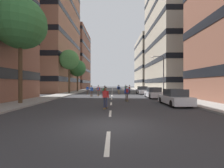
% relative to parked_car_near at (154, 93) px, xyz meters
% --- Properties ---
extents(ground_plane, '(163.41, 163.41, 0.00)m').
position_rel_parked_car_near_xyz_m(ground_plane, '(-5.98, 13.06, -0.70)').
color(ground_plane, '#333335').
extents(sidewalk_left, '(3.38, 74.89, 0.14)m').
position_rel_parked_car_near_xyz_m(sidewalk_left, '(-14.85, 16.47, -0.63)').
color(sidewalk_left, gray).
rests_on(sidewalk_left, ground_plane).
extents(sidewalk_right, '(3.38, 74.89, 0.14)m').
position_rel_parked_car_near_xyz_m(sidewalk_right, '(2.89, 16.47, -0.63)').
color(sidewalk_right, gray).
rests_on(sidewalk_right, ground_plane).
extents(lane_markings, '(0.16, 62.20, 0.01)m').
position_rel_parked_car_near_xyz_m(lane_markings, '(-5.98, 13.83, -0.70)').
color(lane_markings, silver).
rests_on(lane_markings, ground_plane).
extents(building_left_mid, '(15.72, 19.48, 30.41)m').
position_rel_parked_car_near_xyz_m(building_left_mid, '(-24.34, 17.78, 14.60)').
color(building_left_mid, '#9E6B51').
rests_on(building_left_mid, ground_plane).
extents(building_left_far, '(15.72, 19.52, 23.93)m').
position_rel_parked_car_near_xyz_m(building_left_far, '(-24.34, 41.03, 11.36)').
color(building_left_far, brown).
rests_on(building_left_far, ground_plane).
extents(building_right_mid, '(15.72, 19.90, 33.07)m').
position_rel_parked_car_near_xyz_m(building_right_mid, '(12.38, 17.78, 15.93)').
color(building_right_mid, '#BCB29E').
rests_on(building_right_mid, ground_plane).
extents(building_right_far, '(15.72, 19.88, 20.55)m').
position_rel_parked_car_near_xyz_m(building_right_far, '(12.38, 41.03, 9.67)').
color(building_right_far, '#BCB29E').
rests_on(building_right_far, ground_plane).
extents(parked_car_near, '(1.82, 4.40, 1.52)m').
position_rel_parked_car_near_xyz_m(parked_car_near, '(0.00, 0.00, 0.00)').
color(parked_car_near, silver).
rests_on(parked_car_near, ground_plane).
extents(parked_car_mid, '(1.82, 4.40, 1.52)m').
position_rel_parked_car_near_xyz_m(parked_car_mid, '(0.00, 8.39, 0.00)').
color(parked_car_mid, silver).
rests_on(parked_car_mid, ground_plane).
extents(parked_car_far, '(1.82, 4.40, 1.52)m').
position_rel_parked_car_near_xyz_m(parked_car_far, '(0.00, -7.24, 0.00)').
color(parked_car_far, silver).
rests_on(parked_car_far, ground_plane).
extents(street_tree_near, '(4.07, 4.07, 8.92)m').
position_rel_parked_car_near_xyz_m(street_tree_near, '(-14.85, 9.66, 6.28)').
color(street_tree_near, '#4C3823').
rests_on(street_tree_near, sidewalk_left).
extents(street_tree_mid, '(4.98, 4.98, 10.29)m').
position_rel_parked_car_near_xyz_m(street_tree_mid, '(-14.85, -6.77, 7.21)').
color(street_tree_mid, '#4C3823').
rests_on(street_tree_mid, sidewalk_left).
extents(street_tree_far, '(4.24, 4.24, 7.99)m').
position_rel_parked_car_near_xyz_m(street_tree_far, '(-14.85, 16.93, 5.29)').
color(street_tree_far, '#4C3823').
rests_on(street_tree_far, sidewalk_left).
extents(streetlamp_right, '(2.13, 0.30, 6.50)m').
position_rel_parked_car_near_xyz_m(streetlamp_right, '(2.18, 3.38, 3.44)').
color(streetlamp_right, '#3F3F44').
rests_on(streetlamp_right, sidewalk_right).
extents(skater_0, '(0.56, 0.92, 1.78)m').
position_rel_parked_car_near_xyz_m(skater_0, '(-4.17, -3.79, 0.32)').
color(skater_0, brown).
rests_on(skater_0, ground_plane).
extents(skater_1, '(0.55, 0.91, 1.78)m').
position_rel_parked_car_near_xyz_m(skater_1, '(-2.40, 9.60, 0.32)').
color(skater_1, brown).
rests_on(skater_1, ground_plane).
extents(skater_2, '(0.56, 0.92, 1.78)m').
position_rel_parked_car_near_xyz_m(skater_2, '(-10.72, 7.65, 0.29)').
color(skater_2, brown).
rests_on(skater_2, ground_plane).
extents(skater_3, '(0.57, 0.92, 1.78)m').
position_rel_parked_car_near_xyz_m(skater_3, '(-6.40, -9.22, 0.29)').
color(skater_3, brown).
rests_on(skater_3, ground_plane).
extents(skater_4, '(0.56, 0.92, 1.78)m').
position_rel_parked_car_near_xyz_m(skater_4, '(-4.58, 8.68, 0.32)').
color(skater_4, brown).
rests_on(skater_4, ground_plane).
extents(skater_5, '(0.56, 0.92, 1.78)m').
position_rel_parked_car_near_xyz_m(skater_5, '(-9.26, 2.75, 0.32)').
color(skater_5, brown).
rests_on(skater_5, ground_plane).
extents(skater_6, '(0.53, 0.90, 1.78)m').
position_rel_parked_car_near_xyz_m(skater_6, '(-2.42, 18.44, 0.32)').
color(skater_6, brown).
rests_on(skater_6, ground_plane).
extents(skater_7, '(0.57, 0.92, 1.78)m').
position_rel_parked_car_near_xyz_m(skater_7, '(-6.86, -1.81, 0.32)').
color(skater_7, brown).
rests_on(skater_7, ground_plane).
extents(skater_8, '(0.56, 0.92, 1.78)m').
position_rel_parked_car_near_xyz_m(skater_8, '(-4.55, 13.23, 0.29)').
color(skater_8, brown).
rests_on(skater_8, ground_plane).
extents(skater_9, '(0.54, 0.91, 1.78)m').
position_rel_parked_car_near_xyz_m(skater_9, '(-8.27, 4.01, 0.32)').
color(skater_9, brown).
rests_on(skater_9, ground_plane).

